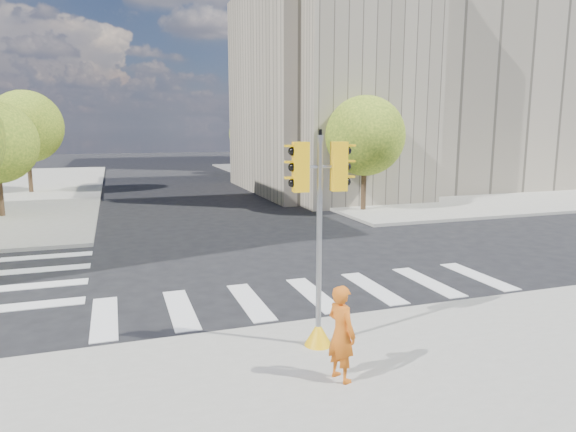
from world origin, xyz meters
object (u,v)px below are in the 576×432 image
object	(u,v)px
lamp_near	(342,126)
traffic_signal	(319,258)
lamp_far	(273,126)
photographer	(341,333)

from	to	relation	value
lamp_near	traffic_signal	xyz separation A→B (m)	(-9.35, -19.38, -2.60)
lamp_far	traffic_signal	distance (m)	34.76
traffic_signal	photographer	size ratio (longest dim) A/B	2.53
lamp_near	lamp_far	bearing A→B (deg)	90.00
traffic_signal	lamp_far	bearing A→B (deg)	80.73
photographer	lamp_far	bearing A→B (deg)	-32.41
lamp_far	photographer	bearing A→B (deg)	-105.28
lamp_far	traffic_signal	size ratio (longest dim) A/B	1.87
lamp_near	traffic_signal	bearing A→B (deg)	-115.76
lamp_far	photographer	xyz separation A→B (m)	(-9.52, -34.85, -3.57)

